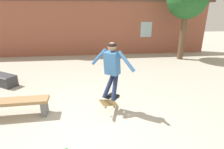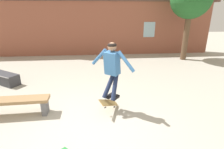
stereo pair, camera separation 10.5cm
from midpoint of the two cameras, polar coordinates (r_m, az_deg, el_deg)
The scene contains 6 objects.
ground_plane at distance 4.14m, azimuth -8.02°, elevation -17.35°, with size 40.00×40.00×0.00m, color #B2AD9E.
building_backdrop at distance 10.95m, azimuth -8.11°, elevation 15.94°, with size 15.57×0.52×4.50m.
park_bench at distance 5.07m, azimuth -31.41°, elevation -8.39°, with size 1.95×0.44×0.46m.
skate_ledge at distance 7.56m, azimuth -33.04°, elevation -1.26°, with size 1.41×1.15×0.40m.
skater at distance 4.24m, azimuth -0.70°, elevation 2.72°, with size 1.01×0.87×1.45m.
skateboard_flipping at distance 4.59m, azimuth -1.72°, elevation -9.22°, with size 0.55×0.76×0.48m.
Camera 1 is at (0.10, -3.32, 2.47)m, focal length 28.00 mm.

